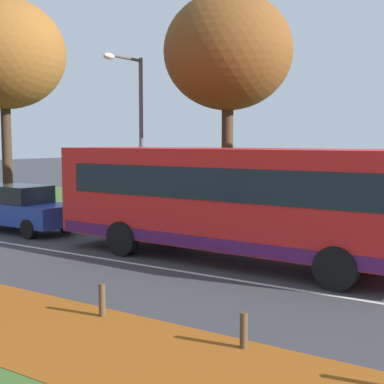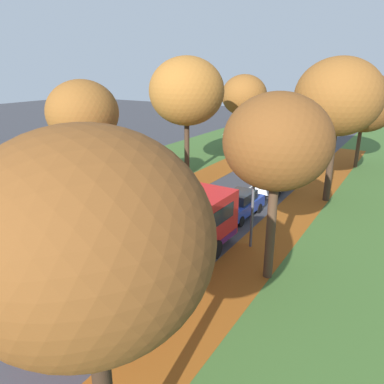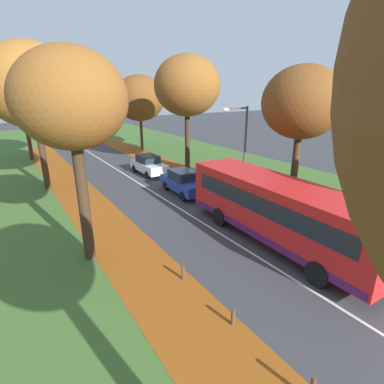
{
  "view_description": "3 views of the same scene",
  "coord_description": "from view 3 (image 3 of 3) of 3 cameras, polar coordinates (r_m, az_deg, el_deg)",
  "views": [
    {
      "loc": [
        -10.59,
        3.81,
        3.18
      ],
      "look_at": [
        1.42,
        11.65,
        1.8
      ],
      "focal_mm": 50.0,
      "sensor_mm": 36.0,
      "label": 1
    },
    {
      "loc": [
        10.68,
        -1.58,
        9.19
      ],
      "look_at": [
        0.28,
        15.53,
        2.39
      ],
      "focal_mm": 35.0,
      "sensor_mm": 36.0,
      "label": 2
    },
    {
      "loc": [
        -8.62,
        1.91,
        6.93
      ],
      "look_at": [
        -0.36,
        14.67,
        1.71
      ],
      "focal_mm": 28.0,
      "sensor_mm": 36.0,
      "label": 3
    }
  ],
  "objects": [
    {
      "name": "grass_verge_left",
      "position": [
        19.38,
        -32.29,
        -5.08
      ],
      "size": [
        12.0,
        90.0,
        0.01
      ],
      "primitive_type": "cube",
      "color": "#3D6028",
      "rests_on": "ground"
    },
    {
      "name": "leaf_litter_left",
      "position": [
        14.5,
        -12.92,
        -10.07
      ],
      "size": [
        2.8,
        60.0,
        0.0
      ],
      "primitive_type": "cube",
      "color": "#8C4714",
      "rests_on": "grass_verge_left"
    },
    {
      "name": "grass_verge_right",
      "position": [
        26.32,
        11.28,
        3.33
      ],
      "size": [
        12.0,
        90.0,
        0.01
      ],
      "primitive_type": "cube",
      "color": "#3D6028",
      "rests_on": "ground"
    },
    {
      "name": "leaf_litter_right",
      "position": [
        19.2,
        13.67,
        -2.72
      ],
      "size": [
        2.8,
        60.0,
        0.0
      ],
      "primitive_type": "cube",
      "color": "#8C4714",
      "rests_on": "grass_verge_right"
    },
    {
      "name": "road_centre_line",
      "position": [
        21.2,
        -7.01,
        -0.25
      ],
      "size": [
        0.12,
        80.0,
        0.01
      ],
      "primitive_type": "cube",
      "color": "silver",
      "rests_on": "ground"
    },
    {
      "name": "tree_left_near",
      "position": [
        12.25,
        -22.06,
        15.79
      ],
      "size": [
        4.15,
        4.15,
        8.46
      ],
      "color": "#382619",
      "rests_on": "ground"
    },
    {
      "name": "tree_left_mid",
      "position": [
        23.5,
        -28.26,
        17.36
      ],
      "size": [
        6.2,
        6.2,
        9.95
      ],
      "color": "#382619",
      "rests_on": "ground"
    },
    {
      "name": "tree_left_far",
      "position": [
        34.87,
        -29.71,
        15.25
      ],
      "size": [
        4.85,
        4.85,
        8.31
      ],
      "color": "#382619",
      "rests_on": "ground"
    },
    {
      "name": "tree_right_near",
      "position": [
        18.28,
        20.24,
        15.59
      ],
      "size": [
        4.46,
        4.46,
        8.25
      ],
      "color": "#422D1E",
      "rests_on": "ground"
    },
    {
      "name": "tree_right_mid",
      "position": [
        27.2,
        -0.93,
        19.51
      ],
      "size": [
        5.7,
        5.7,
        9.79
      ],
      "color": "#382619",
      "rests_on": "ground"
    },
    {
      "name": "tree_right_far",
      "position": [
        37.06,
        -9.96,
        17.18
      ],
      "size": [
        5.81,
        5.81,
        8.57
      ],
      "color": "#422D1E",
      "rests_on": "ground"
    },
    {
      "name": "bollard_fourth",
      "position": [
        10.07,
        7.81,
        -22.56
      ],
      "size": [
        0.12,
        0.12,
        0.57
      ],
      "primitive_type": "cylinder",
      "color": "#4C3823",
      "rests_on": "ground"
    },
    {
      "name": "bollard_fifth",
      "position": [
        11.84,
        -1.72,
        -15.06
      ],
      "size": [
        0.12,
        0.12,
        0.61
      ],
      "primitive_type": "cylinder",
      "color": "#4C3823",
      "rests_on": "ground"
    },
    {
      "name": "streetlamp_right",
      "position": [
        18.55,
        9.33,
        8.81
      ],
      "size": [
        1.89,
        0.28,
        6.0
      ],
      "color": "#47474C",
      "rests_on": "ground"
    },
    {
      "name": "bus",
      "position": [
        14.41,
        16.13,
        -3.09
      ],
      "size": [
        2.87,
        10.47,
        2.98
      ],
      "color": "red",
      "rests_on": "ground"
    },
    {
      "name": "car_blue_lead",
      "position": [
        20.86,
        -1.57,
        1.9
      ],
      "size": [
        1.92,
        4.27,
        1.62
      ],
      "color": "#233D9E",
      "rests_on": "ground"
    },
    {
      "name": "car_white_following",
      "position": [
        26.04,
        -8.25,
        5.18
      ],
      "size": [
        1.84,
        4.23,
        1.62
      ],
      "color": "silver",
      "rests_on": "ground"
    }
  ]
}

